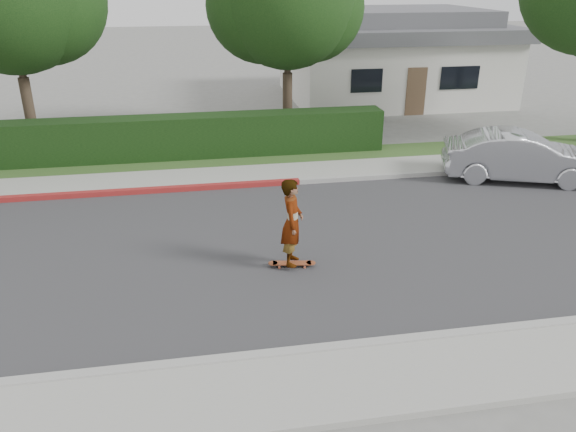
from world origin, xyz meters
name	(u,v)px	position (x,y,z in m)	size (l,w,h in m)	color
ground	(290,246)	(0.00, 0.00, 0.00)	(120.00, 120.00, 0.00)	slate
road	(290,246)	(0.00, 0.00, 0.01)	(60.00, 8.00, 0.01)	#2D2D30
curb_near	(333,349)	(0.00, -4.10, 0.07)	(60.00, 0.20, 0.15)	#9E9E99
sidewalk_near	(348,385)	(0.00, -5.00, 0.06)	(60.00, 1.60, 0.12)	gray
curb_far	(266,183)	(0.00, 4.10, 0.07)	(60.00, 0.20, 0.15)	#9E9E99
curb_red_section	(94,194)	(-5.00, 4.10, 0.08)	(12.00, 0.21, 0.15)	maroon
sidewalk_far	(262,174)	(0.00, 5.00, 0.06)	(60.00, 1.60, 0.12)	gray
planting_strip	(256,159)	(0.00, 6.60, 0.05)	(60.00, 1.60, 0.10)	#2D4C1E
hedge	(165,139)	(-3.00, 7.20, 0.75)	(15.00, 1.00, 1.50)	black
tree_center	(286,3)	(1.49, 9.19, 4.90)	(5.66, 4.84, 7.44)	#33261C
house	(391,55)	(8.00, 16.00, 2.10)	(10.60, 8.60, 4.30)	beige
skateboard	(292,263)	(-0.15, -1.02, 0.09)	(1.05, 0.36, 0.10)	#B95333
skateboarder	(292,222)	(-0.15, -1.02, 1.07)	(0.70, 0.46, 1.93)	white
car_silver	(520,157)	(7.71, 3.29, 0.75)	(1.58, 4.54, 1.50)	silver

